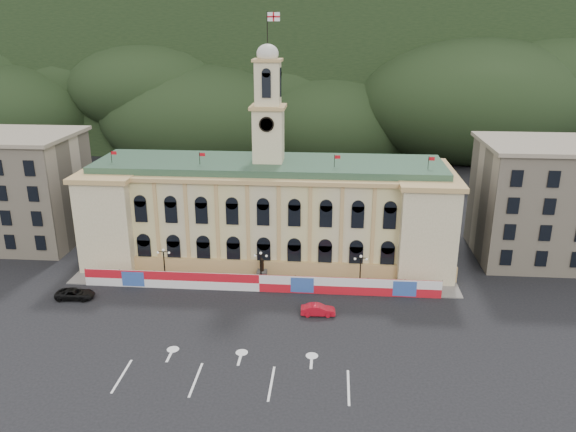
# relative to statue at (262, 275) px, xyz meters

# --- Properties ---
(ground) EXTENTS (260.00, 260.00, 0.00)m
(ground) POSITION_rel_statue_xyz_m (0.00, -18.00, -1.19)
(ground) COLOR black
(ground) RESTS_ON ground
(lane_markings) EXTENTS (26.00, 10.00, 0.02)m
(lane_markings) POSITION_rel_statue_xyz_m (0.00, -23.00, -1.18)
(lane_markings) COLOR white
(lane_markings) RESTS_ON ground
(hill_ridge) EXTENTS (230.00, 80.00, 64.00)m
(hill_ridge) POSITION_rel_statue_xyz_m (0.03, 103.99, 18.30)
(hill_ridge) COLOR black
(hill_ridge) RESTS_ON ground
(city_hall) EXTENTS (56.20, 17.60, 37.10)m
(city_hall) POSITION_rel_statue_xyz_m (0.00, 9.63, 6.66)
(city_hall) COLOR beige
(city_hall) RESTS_ON ground
(side_building_left) EXTENTS (21.00, 17.00, 18.60)m
(side_building_left) POSITION_rel_statue_xyz_m (-43.00, 12.93, 8.14)
(side_building_left) COLOR #BFAE93
(side_building_left) RESTS_ON ground
(side_building_right) EXTENTS (21.00, 17.00, 18.60)m
(side_building_right) POSITION_rel_statue_xyz_m (43.00, 12.93, 8.14)
(side_building_right) COLOR #BFAE93
(side_building_right) RESTS_ON ground
(hoarding_fence) EXTENTS (50.00, 0.44, 2.50)m
(hoarding_fence) POSITION_rel_statue_xyz_m (0.06, -2.93, 0.06)
(hoarding_fence) COLOR red
(hoarding_fence) RESTS_ON ground
(pavement) EXTENTS (56.00, 5.50, 0.16)m
(pavement) POSITION_rel_statue_xyz_m (0.00, -0.25, -1.11)
(pavement) COLOR slate
(pavement) RESTS_ON ground
(statue) EXTENTS (1.40, 1.40, 3.72)m
(statue) POSITION_rel_statue_xyz_m (0.00, 0.00, 0.00)
(statue) COLOR #595651
(statue) RESTS_ON ground
(lamp_left) EXTENTS (1.96, 0.44, 5.15)m
(lamp_left) POSITION_rel_statue_xyz_m (-14.00, -1.00, 1.89)
(lamp_left) COLOR black
(lamp_left) RESTS_ON ground
(lamp_center) EXTENTS (1.96, 0.44, 5.15)m
(lamp_center) POSITION_rel_statue_xyz_m (0.00, -1.00, 1.89)
(lamp_center) COLOR black
(lamp_center) RESTS_ON ground
(lamp_right) EXTENTS (1.96, 0.44, 5.15)m
(lamp_right) POSITION_rel_statue_xyz_m (14.00, -1.00, 1.89)
(lamp_right) COLOR black
(lamp_right) RESTS_ON ground
(red_sedan) EXTENTS (1.99, 4.58, 1.46)m
(red_sedan) POSITION_rel_statue_xyz_m (8.38, -9.07, -0.46)
(red_sedan) COLOR red
(red_sedan) RESTS_ON ground
(black_suv) EXTENTS (2.91, 5.41, 1.44)m
(black_suv) POSITION_rel_statue_xyz_m (-24.68, -7.24, -0.47)
(black_suv) COLOR black
(black_suv) RESTS_ON ground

